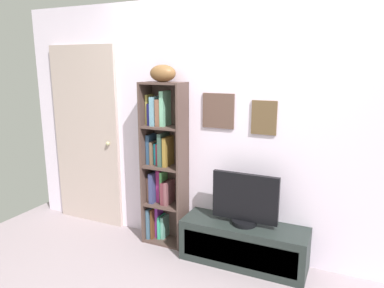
{
  "coord_description": "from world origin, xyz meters",
  "views": [
    {
      "loc": [
        0.97,
        -1.94,
        1.77
      ],
      "look_at": [
        -0.31,
        0.85,
        1.09
      ],
      "focal_mm": 33.18,
      "sensor_mm": 36.0,
      "label": 1
    }
  ],
  "objects_px": {
    "tv_stand": "(243,244)",
    "television": "(245,200)",
    "bookshelf": "(162,166)",
    "door": "(86,137)",
    "football": "(163,73)"
  },
  "relations": [
    {
      "from": "tv_stand",
      "to": "television",
      "type": "relative_size",
      "value": 1.91
    },
    {
      "from": "football",
      "to": "door",
      "type": "bearing_deg",
      "value": 174.67
    },
    {
      "from": "bookshelf",
      "to": "tv_stand",
      "type": "height_order",
      "value": "bookshelf"
    },
    {
      "from": "tv_stand",
      "to": "television",
      "type": "bearing_deg",
      "value": 90.0
    },
    {
      "from": "football",
      "to": "door",
      "type": "distance_m",
      "value": 1.26
    },
    {
      "from": "tv_stand",
      "to": "door",
      "type": "relative_size",
      "value": 0.57
    },
    {
      "from": "television",
      "to": "bookshelf",
      "type": "bearing_deg",
      "value": 174.05
    },
    {
      "from": "bookshelf",
      "to": "door",
      "type": "height_order",
      "value": "door"
    },
    {
      "from": "football",
      "to": "television",
      "type": "bearing_deg",
      "value": -4.36
    },
    {
      "from": "television",
      "to": "football",
      "type": "bearing_deg",
      "value": 175.64
    },
    {
      "from": "bookshelf",
      "to": "television",
      "type": "bearing_deg",
      "value": -5.95
    },
    {
      "from": "bookshelf",
      "to": "football",
      "type": "height_order",
      "value": "football"
    },
    {
      "from": "tv_stand",
      "to": "television",
      "type": "xyz_separation_m",
      "value": [
        0.0,
        0.0,
        0.42
      ]
    },
    {
      "from": "football",
      "to": "television",
      "type": "relative_size",
      "value": 0.42
    },
    {
      "from": "bookshelf",
      "to": "door",
      "type": "distance_m",
      "value": 1.02
    }
  ]
}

